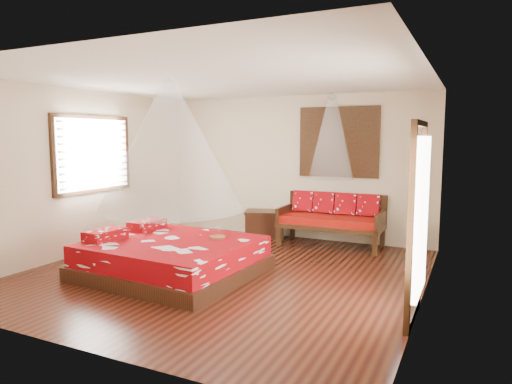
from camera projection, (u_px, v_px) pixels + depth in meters
room at (224, 178)px, 6.58m from camera, size 5.54×5.54×2.84m
bed at (171, 257)px, 6.64m from camera, size 2.42×2.21×0.65m
daybed at (332, 217)px, 8.42m from camera, size 1.88×0.83×0.96m
storage_chest at (265, 224)px, 9.10m from camera, size 0.93×0.80×0.54m
shutter_panel at (338, 142)px, 8.55m from camera, size 1.52×0.06×1.32m
window_left at (94, 154)px, 7.89m from camera, size 0.10×1.74×1.34m
glazed_door at (416, 223)px, 4.91m from camera, size 0.08×1.02×2.16m
wine_tray at (217, 235)px, 6.76m from camera, size 0.24×0.24×0.20m
mosquito_net_main at (170, 147)px, 6.44m from camera, size 2.08×2.08×1.80m
mosquito_net_daybed at (331, 137)px, 8.12m from camera, size 0.80×0.80×1.50m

